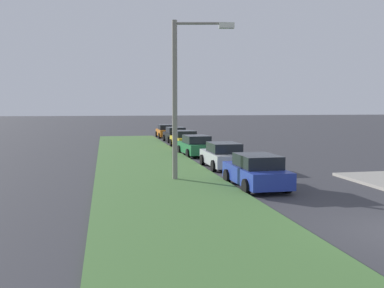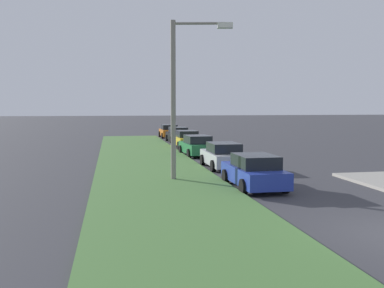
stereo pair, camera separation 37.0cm
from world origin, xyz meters
name	(u,v)px [view 1 (the left image)]	position (x,y,z in m)	size (l,w,h in m)	color
grass_median	(159,180)	(10.00, 6.06, 0.06)	(60.00, 6.00, 0.12)	#477238
parked_car_blue	(256,171)	(7.60, 2.10, 0.72)	(4.31, 2.05, 1.47)	#23389E
parked_car_silver	(223,156)	(13.74, 1.88, 0.72)	(4.31, 2.03, 1.47)	#B2B5BA
parked_car_green	(196,146)	(20.11, 2.14, 0.72)	(4.39, 2.19, 1.47)	#1E6B38
parked_car_yellow	(184,139)	(26.26, 1.85, 0.72)	(4.34, 2.09, 1.47)	gold
parked_car_black	(175,135)	(32.23, 1.68, 0.72)	(4.35, 2.12, 1.47)	black
parked_car_orange	(166,131)	(38.19, 1.77, 0.72)	(4.31, 2.03, 1.47)	orange
streetlight	(182,88)	(9.83, 4.97, 4.39)	(0.85, 2.85, 7.50)	gray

